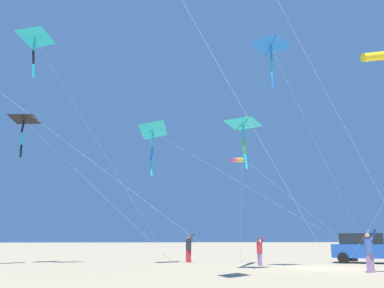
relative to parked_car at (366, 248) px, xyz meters
The scene contains 12 objects.
ground_plane 6.54m from the parked_car, 121.77° to the left, with size 600.00×600.00×0.00m, color tan.
parked_car is the anchor object (origin of this frame).
cooler_box 2.72m from the parked_car, 16.07° to the right, with size 0.62×0.42×0.42m.
person_adult_flyer 8.26m from the parked_car, 143.12° to the left, with size 0.49×0.61×1.90m.
person_child_grey_jacket 11.40m from the parked_car, 70.17° to the left, with size 0.53×0.63×1.85m.
person_bystander_far 7.69m from the parked_car, 94.82° to the left, with size 0.51×0.41×1.62m.
kite_windsock_white_trailing 10.13m from the parked_car, 96.21° to the left, with size 5.41×11.79×6.58m.
kite_delta_black_fish_shape 12.56m from the parked_car, 113.82° to the left, with size 5.21×2.31×7.51m.
kite_delta_teal_far_right 15.58m from the parked_car, 82.55° to the left, with size 2.30×17.06×8.80m.
kite_delta_checkered_midright 24.67m from the parked_car, 85.68° to the left, with size 5.70×10.68×14.11m.
kite_delta_rainbow_low_near 23.48m from the parked_car, 79.47° to the left, with size 2.06×11.13×9.38m.
kite_delta_blue_topmost 14.22m from the parked_car, 117.15° to the left, with size 7.37×11.14×12.30m.
Camera 1 is at (-19.24, 11.92, 1.40)m, focal length 37.41 mm.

